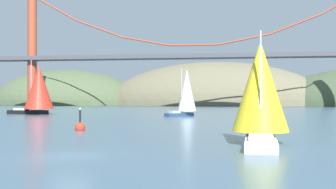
{
  "coord_description": "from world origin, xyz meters",
  "views": [
    {
      "loc": [
        9.46,
        -24.07,
        3.72
      ],
      "look_at": [
        0.0,
        41.83,
        3.83
      ],
      "focal_mm": 44.09,
      "sensor_mm": 36.0,
      "label": 1
    }
  ],
  "objects": [
    {
      "name": "suspension_bridge",
      "position": [
        0.0,
        95.0,
        15.87
      ],
      "size": [
        135.53,
        6.0,
        34.54
      ],
      "color": "#A34228",
      "rests_on": "ground_plane"
    },
    {
      "name": "sailboat_scarlet_sail",
      "position": [
        -26.98,
        51.78,
        5.0
      ],
      "size": [
        9.82,
        6.32,
        10.62
      ],
      "color": "black",
      "rests_on": "ground_plane"
    },
    {
      "name": "headland_center",
      "position": [
        5.0,
        135.0,
        0.0
      ],
      "size": [
        85.15,
        44.0,
        32.98
      ],
      "primitive_type": "ellipsoid",
      "color": "#6B664C",
      "rests_on": "ground_plane"
    },
    {
      "name": "ground_plane",
      "position": [
        0.0,
        0.0,
        0.0
      ],
      "size": [
        360.0,
        360.0,
        0.0
      ],
      "primitive_type": "plane",
      "color": "#426075"
    },
    {
      "name": "headland_left",
      "position": [
        -55.0,
        135.0,
        0.0
      ],
      "size": [
        60.04,
        44.0,
        27.95
      ],
      "primitive_type": "ellipsoid",
      "color": "#4C5B3D",
      "rests_on": "ground_plane"
    },
    {
      "name": "channel_buoy",
      "position": [
        -5.89,
        17.59,
        0.37
      ],
      "size": [
        1.1,
        1.1,
        2.64
      ],
      "color": "red",
      "rests_on": "ground_plane"
    },
    {
      "name": "sailboat_yellow_sail",
      "position": [
        11.96,
        7.73,
        4.11
      ],
      "size": [
        4.57,
        8.04,
        8.4
      ],
      "color": "white",
      "rests_on": "ground_plane"
    },
    {
      "name": "sailboat_white_mainsail",
      "position": [
        2.27,
        49.13,
        4.34
      ],
      "size": [
        6.02,
        6.29,
        8.46
      ],
      "color": "navy",
      "rests_on": "ground_plane"
    }
  ]
}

